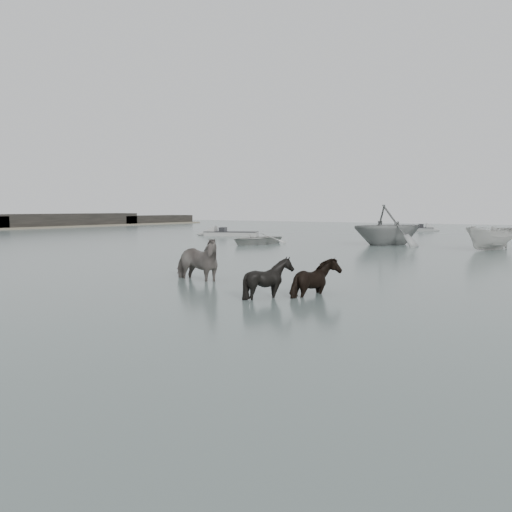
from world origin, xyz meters
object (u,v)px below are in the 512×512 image
pony_pinto (196,253)px  pony_dark (317,270)px  rowboat_lead (255,237)px  pony_black (269,273)px

pony_pinto → pony_dark: pony_pinto is taller
pony_dark → rowboat_lead: pony_dark is taller
pony_black → rowboat_lead: size_ratio=0.31×
pony_dark → rowboat_lead: 19.93m
pony_black → rowboat_lead: pony_black is taller
pony_pinto → pony_dark: size_ratio=1.54×
pony_pinto → pony_dark: bearing=-90.4°
pony_pinto → rowboat_lead: size_ratio=0.50×
pony_pinto → pony_black: bearing=-106.2°
pony_pinto → pony_black: pony_pinto is taller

